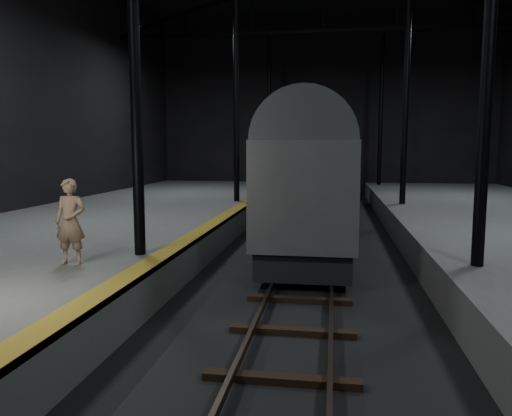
# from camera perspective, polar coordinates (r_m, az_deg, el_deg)

# --- Properties ---
(ground) EXTENTS (44.00, 44.00, 0.00)m
(ground) POSITION_cam_1_polar(r_m,az_deg,el_deg) (15.51, 6.00, -6.24)
(ground) COLOR black
(ground) RESTS_ON ground
(platform_left) EXTENTS (9.00, 43.80, 1.00)m
(platform_left) POSITION_cam_1_polar(r_m,az_deg,el_deg) (17.44, -19.45, -3.45)
(platform_left) COLOR #535350
(platform_left) RESTS_ON ground
(tactile_strip) EXTENTS (0.50, 43.80, 0.01)m
(tactile_strip) POSITION_cam_1_polar(r_m,az_deg,el_deg) (15.80, -5.81, -2.28)
(tactile_strip) COLOR olive
(tactile_strip) RESTS_ON platform_left
(track) EXTENTS (2.40, 43.00, 0.24)m
(track) POSITION_cam_1_polar(r_m,az_deg,el_deg) (15.49, 6.01, -5.99)
(track) COLOR #3F3328
(track) RESTS_ON ground
(train) EXTENTS (2.74, 18.28, 4.89)m
(train) POSITION_cam_1_polar(r_m,az_deg,el_deg) (20.78, 6.88, 4.68)
(train) COLOR #9DA0A5
(train) RESTS_ON ground
(woman) EXTENTS (0.69, 0.46, 1.86)m
(woman) POSITION_cam_1_polar(r_m,az_deg,el_deg) (11.45, -20.45, -1.49)
(woman) COLOR #98785D
(woman) RESTS_ON platform_left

